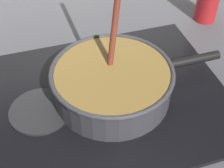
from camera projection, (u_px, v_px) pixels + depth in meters
name	position (u px, v px, depth m)	size (l,w,h in m)	color
hob_plate	(112.00, 97.00, 0.82)	(0.56, 0.48, 0.01)	black
burner_ring	(112.00, 94.00, 0.81)	(0.16, 0.16, 0.01)	#592D0C
spare_burner	(40.00, 111.00, 0.78)	(0.14, 0.14, 0.01)	#262628
cooking_pan	(112.00, 82.00, 0.78)	(0.42, 0.29, 0.35)	#38383D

